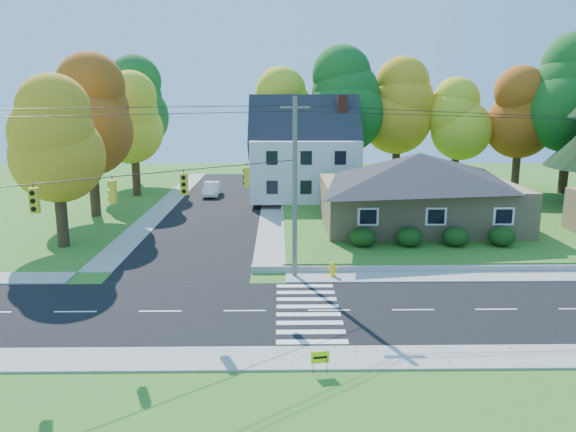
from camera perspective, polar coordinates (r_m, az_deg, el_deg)
name	(u,v)px	position (r m, az deg, el deg)	size (l,w,h in m)	color
ground	(329,311)	(27.07, 4.19, -9.57)	(120.00, 120.00, 0.00)	#3D7923
road_main	(329,310)	(27.07, 4.19, -9.55)	(90.00, 8.00, 0.02)	black
road_cross	(219,206)	(52.34, -7.07, 1.00)	(8.00, 44.00, 0.02)	black
sidewalk_north	(321,277)	(31.75, 3.41, -6.18)	(90.00, 2.00, 0.08)	#9C9A90
sidewalk_south	(340,358)	(22.51, 5.33, -14.16)	(90.00, 2.00, 0.08)	#9C9A90
lawn	(461,214)	(49.51, 17.19, 0.19)	(30.00, 30.00, 0.50)	#3D7923
ranch_house	(418,188)	(42.87, 13.10, 2.75)	(14.60, 10.60, 5.40)	tan
colonial_house	(305,155)	(53.39, 1.70, 6.26)	(10.40, 8.40, 9.60)	silver
hedge_row	(432,236)	(37.29, 14.46, -2.03)	(10.70, 1.70, 1.27)	#163A10
traffic_infrastructure	(325,199)	(26.94, 3.79, 1.73)	(38.10, 10.66, 10.00)	#666059
tree_lot_0	(283,113)	(59.09, -0.55, 10.44)	(6.72, 6.72, 12.51)	#3F2A19
tree_lot_1	(342,100)	(58.41, 5.47, 11.65)	(7.84, 7.84, 14.60)	#3F2A19
tree_lot_2	(398,106)	(60.35, 11.13, 10.88)	(7.28, 7.28, 13.56)	#3F2A19
tree_lot_3	(458,119)	(60.94, 16.87, 9.37)	(6.16, 6.16, 11.47)	#3F2A19
tree_lot_4	(521,113)	(62.06, 22.55, 9.62)	(6.72, 6.72, 12.51)	#3F2A19
tree_lot_5	(572,93)	(61.93, 26.90, 11.06)	(8.40, 8.40, 15.64)	#3F2A19
tree_west_0	(55,140)	(39.96, -22.58, 7.11)	(6.16, 6.16, 11.47)	#3F2A19
tree_west_1	(89,115)	(49.63, -19.56, 9.63)	(7.28, 7.28, 13.56)	#3F2A19
tree_west_2	(133,119)	(58.96, -15.49, 9.52)	(6.72, 6.72, 12.51)	#3F2A19
tree_west_3	(132,104)	(67.18, -15.52, 10.89)	(7.84, 7.84, 14.60)	#3F2A19
white_car	(212,189)	(57.72, -7.75, 2.73)	(1.50, 4.30, 1.42)	white
fire_hydrant	(333,270)	(31.76, 4.57, -5.47)	(0.50, 0.39, 0.89)	yellow
yard_sign	(320,358)	(21.16, 3.29, -14.18)	(0.68, 0.14, 0.86)	black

